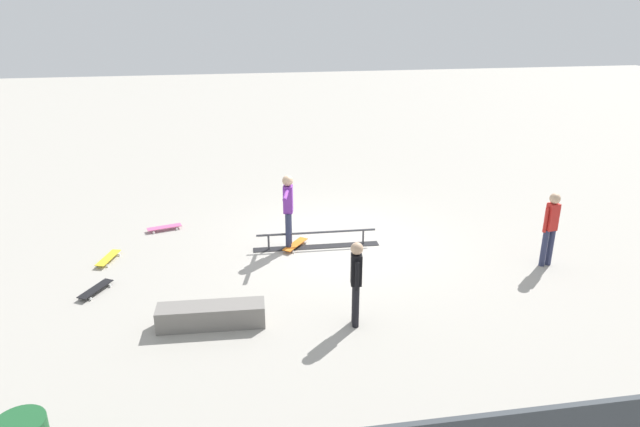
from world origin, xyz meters
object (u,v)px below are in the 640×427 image
at_px(grind_rail, 316,240).
at_px(bystander_red_shirt, 551,225).
at_px(loose_skateboard_black, 96,289).
at_px(loose_skateboard_yellow, 108,258).
at_px(bystander_black_shirt, 356,279).
at_px(skateboard_main, 295,245).
at_px(loose_skateboard_pink, 164,227).
at_px(skate_ledge, 211,315).
at_px(skater_main, 288,207).

bearing_deg(grind_rail, bystander_red_shirt, 161.51).
distance_m(bystander_red_shirt, loose_skateboard_black, 9.11).
bearing_deg(loose_skateboard_yellow, bystander_black_shirt, 71.57).
relative_size(skateboard_main, loose_skateboard_pink, 0.92).
xyz_separation_m(bystander_black_shirt, loose_skateboard_black, (4.64, -1.88, -0.79)).
height_order(skateboard_main, loose_skateboard_black, same).
relative_size(skate_ledge, skater_main, 1.07).
distance_m(skate_ledge, bystander_black_shirt, 2.55).
height_order(skater_main, loose_skateboard_black, skater_main).
relative_size(grind_rail, bystander_red_shirt, 1.78).
relative_size(grind_rail, loose_skateboard_pink, 3.44).
relative_size(skate_ledge, bystander_red_shirt, 1.15).
xyz_separation_m(skateboard_main, bystander_black_shirt, (-0.64, 3.30, 0.79)).
xyz_separation_m(grind_rail, bystander_black_shirt, (-0.16, 3.25, 0.71)).
distance_m(grind_rail, skateboard_main, 0.48).
xyz_separation_m(skateboard_main, bystander_red_shirt, (-5.07, 1.71, 0.83)).
height_order(skate_ledge, bystander_black_shirt, bystander_black_shirt).
xyz_separation_m(skater_main, loose_skateboard_black, (3.86, 1.40, -0.92)).
height_order(skate_ledge, skateboard_main, skate_ledge).
xyz_separation_m(bystander_red_shirt, loose_skateboard_yellow, (9.08, -1.67, -0.83)).
relative_size(bystander_red_shirt, loose_skateboard_pink, 1.93).
xyz_separation_m(skateboard_main, loose_skateboard_pink, (2.99, -1.50, 0.00)).
xyz_separation_m(grind_rail, loose_skateboard_pink, (3.46, -1.55, -0.09)).
height_order(bystander_red_shirt, loose_skateboard_yellow, bystander_red_shirt).
bearing_deg(loose_skateboard_pink, grind_rail, 140.79).
distance_m(skateboard_main, loose_skateboard_yellow, 4.01).
bearing_deg(loose_skateboard_pink, skateboard_main, 138.18).
height_order(skate_ledge, bystander_red_shirt, bystander_red_shirt).
relative_size(bystander_red_shirt, bystander_black_shirt, 1.04).
bearing_deg(bystander_red_shirt, skateboard_main, 152.65).
bearing_deg(loose_skateboard_yellow, loose_skateboard_pink, 163.04).
distance_m(grind_rail, loose_skateboard_pink, 3.79).
height_order(bystander_black_shirt, loose_skateboard_yellow, bystander_black_shirt).
xyz_separation_m(bystander_red_shirt, loose_skateboard_black, (9.07, -0.29, -0.83)).
bearing_deg(bystander_black_shirt, loose_skateboard_black, -104.17).
xyz_separation_m(bystander_black_shirt, loose_skateboard_yellow, (4.65, -3.25, -0.79)).
relative_size(bystander_black_shirt, loose_skateboard_pink, 1.86).
xyz_separation_m(skate_ledge, loose_skateboard_yellow, (2.21, -2.90, -0.12)).
distance_m(skate_ledge, skater_main, 3.45).
height_order(skate_ledge, loose_skateboard_pink, skate_ledge).
xyz_separation_m(bystander_black_shirt, loose_skateboard_pink, (3.62, -4.80, -0.79)).
xyz_separation_m(bystander_red_shirt, bystander_black_shirt, (4.43, 1.59, -0.03)).
height_order(skate_ledge, skater_main, skater_main).
bearing_deg(loose_skateboard_pink, loose_skateboard_black, 55.80).
relative_size(grind_rail, loose_skateboard_yellow, 3.44).
height_order(bystander_red_shirt, loose_skateboard_pink, bystander_red_shirt).
bearing_deg(skate_ledge, loose_skateboard_pink, -75.02).
relative_size(skater_main, loose_skateboard_black, 2.14).
bearing_deg(skateboard_main, loose_skateboard_black, 146.54).
bearing_deg(grind_rail, skater_main, -1.28).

